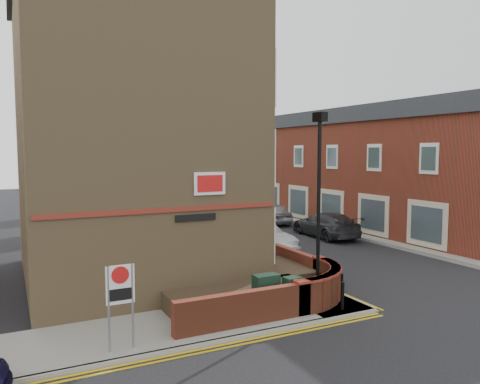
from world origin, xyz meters
name	(u,v)px	position (x,y,z in m)	size (l,w,h in m)	color
ground	(297,328)	(0.00, 0.00, 0.00)	(120.00, 120.00, 0.00)	black
pavement_corner	(166,329)	(-3.50, 1.50, 0.06)	(13.00, 3.00, 0.12)	gray
pavement_main	(181,234)	(2.00, 16.00, 0.06)	(2.00, 32.00, 0.12)	gray
pavement_far	(353,228)	(13.00, 13.00, 0.06)	(4.00, 40.00, 0.12)	gray
kerb_side	(184,348)	(-3.50, 0.00, 0.06)	(13.00, 0.15, 0.12)	gray
kerb_main_near	(196,233)	(3.00, 16.00, 0.06)	(0.15, 32.00, 0.12)	gray
kerb_main_far	(328,231)	(11.00, 13.00, 0.06)	(0.15, 40.00, 0.12)	gray
yellow_lines_side	(187,354)	(-3.50, -0.25, 0.01)	(13.00, 0.28, 0.01)	gold
yellow_lines_main	(199,233)	(3.25, 16.00, 0.01)	(0.28, 32.00, 0.01)	gold
corner_building	(131,125)	(-2.84, 8.00, 6.23)	(8.95, 10.40, 13.60)	olive
garden_wall	(256,303)	(0.00, 2.50, 0.00)	(6.80, 6.00, 1.20)	brown
lamppost	(319,208)	(1.60, 1.20, 3.34)	(0.25, 0.50, 6.30)	black
utility_cabinet_large	(266,293)	(-0.30, 1.30, 0.72)	(0.80, 0.45, 1.20)	black
utility_cabinet_small	(293,294)	(0.50, 1.00, 0.67)	(0.55, 0.40, 1.10)	black
bollard_near	(343,296)	(2.00, 0.40, 0.57)	(0.11, 0.11, 0.90)	black
bollard_far	(341,287)	(2.60, 1.20, 0.57)	(0.11, 0.11, 0.90)	black
zone_sign	(120,291)	(-5.00, 0.50, 1.64)	(0.72, 0.07, 2.20)	slate
far_terrace	(334,166)	(14.50, 17.00, 4.04)	(5.40, 30.40, 8.00)	brown
far_terrace_cream	(220,161)	(14.50, 38.00, 4.05)	(5.40, 12.40, 8.00)	beige
tree_near	(191,159)	(2.00, 14.05, 4.70)	(3.64, 3.65, 6.70)	#382B1E
tree_mid	(152,151)	(2.00, 22.05, 5.20)	(4.03, 4.03, 7.42)	#382B1E
tree_far	(127,154)	(2.00, 30.05, 4.91)	(3.81, 3.81, 7.00)	#382B1E
traffic_light_assembly	(147,182)	(2.40, 25.00, 2.78)	(0.20, 0.16, 4.20)	black
silver_car_near	(258,237)	(3.98, 9.69, 0.78)	(1.66, 4.76, 1.57)	#95999C
red_car_main	(194,220)	(3.60, 17.76, 0.59)	(1.97, 4.27, 1.19)	maroon
grey_car_far	(325,225)	(9.67, 11.54, 0.75)	(2.11, 5.19, 1.51)	#292A2E
silver_car_far	(273,213)	(9.54, 17.60, 0.73)	(1.74, 4.31, 1.47)	gray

